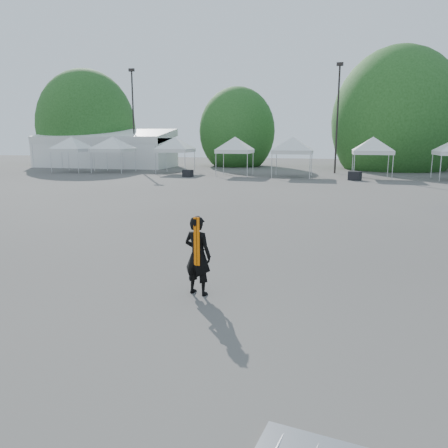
# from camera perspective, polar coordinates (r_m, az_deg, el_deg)

# --- Properties ---
(ground) EXTENTS (120.00, 120.00, 0.00)m
(ground) POSITION_cam_1_polar(r_m,az_deg,el_deg) (10.82, -1.23, -6.47)
(ground) COLOR #474442
(ground) RESTS_ON ground
(marquee) EXTENTS (15.00, 6.25, 4.23)m
(marquee) POSITION_cam_1_polar(r_m,az_deg,el_deg) (51.30, -15.21, 9.42)
(marquee) COLOR white
(marquee) RESTS_ON ground
(light_pole_west) EXTENTS (0.60, 0.25, 10.30)m
(light_pole_west) POSITION_cam_1_polar(r_m,az_deg,el_deg) (48.64, -11.77, 13.97)
(light_pole_west) COLOR black
(light_pole_west) RESTS_ON ground
(light_pole_east) EXTENTS (0.60, 0.25, 9.80)m
(light_pole_east) POSITION_cam_1_polar(r_m,az_deg,el_deg) (42.01, 14.62, 13.96)
(light_pole_east) COLOR black
(light_pole_east) RESTS_ON ground
(tree_far_w) EXTENTS (4.80, 4.80, 7.30)m
(tree_far_w) POSITION_cam_1_polar(r_m,az_deg,el_deg) (55.89, -17.52, 12.05)
(tree_far_w) COLOR #382314
(tree_far_w) RESTS_ON ground
(tree_mid_w) EXTENTS (4.16, 4.16, 6.33)m
(tree_mid_w) POSITION_cam_1_polar(r_m,az_deg,el_deg) (51.08, 1.73, 11.99)
(tree_mid_w) COLOR #382314
(tree_mid_w) RESTS_ON ground
(tree_mid_e) EXTENTS (5.12, 5.12, 7.79)m
(tree_mid_e) POSITION_cam_1_polar(r_m,az_deg,el_deg) (49.38, 21.63, 12.30)
(tree_mid_e) COLOR #382314
(tree_mid_e) RESTS_ON ground
(tent_a) EXTENTS (4.30, 4.30, 3.88)m
(tent_a) POSITION_cam_1_polar(r_m,az_deg,el_deg) (44.56, -19.28, 10.36)
(tent_a) COLOR silver
(tent_a) RESTS_ON ground
(tent_b) EXTENTS (4.63, 4.63, 3.88)m
(tent_b) POSITION_cam_1_polar(r_m,az_deg,el_deg) (43.32, -14.34, 10.63)
(tent_b) COLOR silver
(tent_b) RESTS_ON ground
(tent_c) EXTENTS (4.28, 4.28, 3.88)m
(tent_c) POSITION_cam_1_polar(r_m,az_deg,el_deg) (41.23, -6.42, 10.88)
(tent_c) COLOR silver
(tent_c) RESTS_ON ground
(tent_d) EXTENTS (4.13, 4.13, 3.88)m
(tent_d) POSITION_cam_1_polar(r_m,az_deg,el_deg) (38.44, 1.45, 10.92)
(tent_d) COLOR silver
(tent_d) RESTS_ON ground
(tent_e) EXTENTS (4.61, 4.61, 3.88)m
(tent_e) POSITION_cam_1_polar(r_m,az_deg,el_deg) (37.37, 9.01, 10.78)
(tent_e) COLOR silver
(tent_e) RESTS_ON ground
(tent_f) EXTENTS (4.36, 4.36, 3.88)m
(tent_f) POSITION_cam_1_polar(r_m,az_deg,el_deg) (37.78, 18.92, 10.33)
(tent_f) COLOR silver
(tent_f) RESTS_ON ground
(man) EXTENTS (0.71, 0.56, 1.70)m
(man) POSITION_cam_1_polar(r_m,az_deg,el_deg) (9.23, -3.46, -4.10)
(man) COLOR black
(man) RESTS_ON ground
(crate_west) EXTENTS (0.90, 0.78, 0.60)m
(crate_west) POSITION_cam_1_polar(r_m,az_deg,el_deg) (37.07, -4.74, 6.61)
(crate_west) COLOR black
(crate_west) RESTS_ON ground
(crate_mid) EXTENTS (1.08, 0.97, 0.69)m
(crate_mid) POSITION_cam_1_polar(r_m,az_deg,el_deg) (35.56, 16.72, 6.05)
(crate_mid) COLOR black
(crate_mid) RESTS_ON ground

